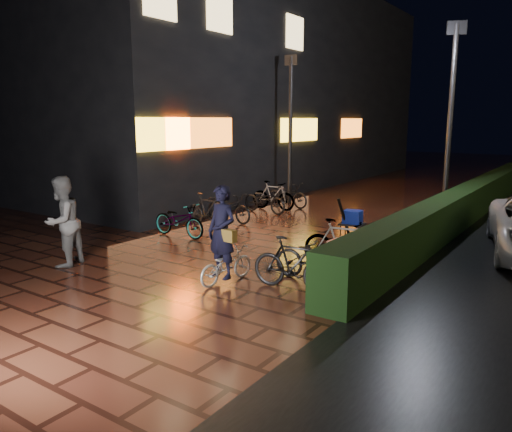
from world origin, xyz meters
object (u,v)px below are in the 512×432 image
Objects in this scene: traffic_barrier at (346,250)px; bystander_person at (62,222)px; cyclist at (224,247)px; cart_assembly at (352,219)px.

bystander_person is at bearing -145.33° from traffic_barrier.
bystander_person is 1.02× the size of cyclist.
bystander_person reaches higher than cart_assembly.
cyclist is 4.42m from cart_assembly.
traffic_barrier is 1.45× the size of cart_assembly.
cyclist reaches higher than cart_assembly.
bystander_person is at bearing -163.97° from cyclist.
bystander_person is 1.16× the size of traffic_barrier.
cyclist is at bearing 88.12° from bystander_person.
bystander_person is at bearing -126.80° from cart_assembly.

